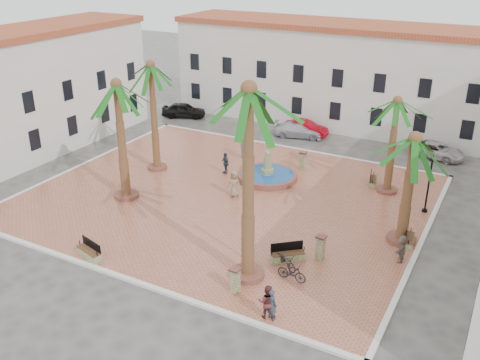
{
  "coord_description": "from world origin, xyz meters",
  "views": [
    {
      "loc": [
        16.57,
        -28.73,
        16.1
      ],
      "look_at": [
        1.0,
        0.0,
        1.6
      ],
      "focal_mm": 40.0,
      "sensor_mm": 36.0,
      "label": 1
    }
  ],
  "objects_px": {
    "cyclist_b": "(267,302)",
    "car_white": "(437,150)",
    "pedestrian_fountain_a": "(234,184)",
    "car_black": "(184,110)",
    "fountain": "(267,175)",
    "bench_s": "(89,253)",
    "bicycle_a": "(286,260)",
    "car_red": "(305,128)",
    "palm_sw": "(117,98)",
    "palm_nw": "(151,76)",
    "palm_s": "(249,111)",
    "bollard_e": "(320,247)",
    "bench_e": "(409,240)",
    "lamppost_e": "(430,174)",
    "bench_ne": "(373,181)",
    "pedestrian_north": "(244,146)",
    "bench_se": "(288,256)",
    "palm_e": "(413,153)",
    "cyclist_a": "(272,304)",
    "lamppost_s": "(249,220)",
    "bicycle_b": "(292,272)",
    "bollard_se": "(235,280)",
    "pedestrian_east": "(402,248)",
    "bollard_n": "(303,160)",
    "pedestrian_fountain_b": "(225,163)",
    "car_silver": "(299,130)",
    "litter_bin": "(234,285)",
    "palm_ne": "(396,112)"
  },
  "relations": [
    {
      "from": "fountain",
      "to": "palm_nw",
      "type": "height_order",
      "value": "palm_nw"
    },
    {
      "from": "bench_se",
      "to": "bollard_e",
      "type": "xyz_separation_m",
      "value": [
        1.5,
        0.99,
        0.46
      ]
    },
    {
      "from": "palm_e",
      "to": "cyclist_a",
      "type": "xyz_separation_m",
      "value": [
        -3.63,
        -10.06,
        -4.69
      ]
    },
    {
      "from": "bench_e",
      "to": "bollard_n",
      "type": "xyz_separation_m",
      "value": [
        -9.67,
        7.42,
        0.51
      ]
    },
    {
      "from": "bench_ne",
      "to": "palm_s",
      "type": "bearing_deg",
      "value": 157.91
    },
    {
      "from": "lamppost_s",
      "to": "bicycle_b",
      "type": "height_order",
      "value": "lamppost_s"
    },
    {
      "from": "lamppost_e",
      "to": "litter_bin",
      "type": "relative_size",
      "value": 5.77
    },
    {
      "from": "palm_sw",
      "to": "palm_nw",
      "type": "bearing_deg",
      "value": 103.16
    },
    {
      "from": "bench_ne",
      "to": "pedestrian_east",
      "type": "height_order",
      "value": "pedestrian_east"
    },
    {
      "from": "palm_e",
      "to": "lamppost_e",
      "type": "height_order",
      "value": "palm_e"
    },
    {
      "from": "bicycle_a",
      "to": "car_silver",
      "type": "height_order",
      "value": "car_silver"
    },
    {
      "from": "pedestrian_east",
      "to": "car_white",
      "type": "xyz_separation_m",
      "value": [
        -1.13,
        17.52,
        -0.33
      ]
    },
    {
      "from": "bollard_n",
      "to": "car_red",
      "type": "distance_m",
      "value": 8.5
    },
    {
      "from": "palm_s",
      "to": "bollard_e",
      "type": "height_order",
      "value": "palm_s"
    },
    {
      "from": "pedestrian_fountain_b",
      "to": "pedestrian_east",
      "type": "distance_m",
      "value": 15.74
    },
    {
      "from": "fountain",
      "to": "lamppost_s",
      "type": "height_order",
      "value": "lamppost_s"
    },
    {
      "from": "bench_ne",
      "to": "car_red",
      "type": "xyz_separation_m",
      "value": [
        -8.54,
        8.05,
        0.3
      ]
    },
    {
      "from": "bicycle_a",
      "to": "car_red",
      "type": "height_order",
      "value": "car_red"
    },
    {
      "from": "bench_s",
      "to": "palm_nw",
      "type": "bearing_deg",
      "value": 124.44
    },
    {
      "from": "palm_ne",
      "to": "car_red",
      "type": "bearing_deg",
      "value": 137.94
    },
    {
      "from": "bench_se",
      "to": "cyclist_a",
      "type": "height_order",
      "value": "cyclist_a"
    },
    {
      "from": "lamppost_s",
      "to": "car_silver",
      "type": "relative_size",
      "value": 0.84
    },
    {
      "from": "bollard_se",
      "to": "pedestrian_east",
      "type": "bearing_deg",
      "value": 45.82
    },
    {
      "from": "pedestrian_fountain_b",
      "to": "bicycle_a",
      "type": "bearing_deg",
      "value": -12.57
    },
    {
      "from": "palm_e",
      "to": "bench_se",
      "type": "relative_size",
      "value": 3.62
    },
    {
      "from": "palm_s",
      "to": "palm_nw",
      "type": "bearing_deg",
      "value": 143.4
    },
    {
      "from": "bench_ne",
      "to": "pedestrian_north",
      "type": "height_order",
      "value": "pedestrian_north"
    },
    {
      "from": "bollard_n",
      "to": "bollard_e",
      "type": "distance_m",
      "value": 12.78
    },
    {
      "from": "car_red",
      "to": "bollard_se",
      "type": "bearing_deg",
      "value": -167.07
    },
    {
      "from": "bollard_se",
      "to": "bicycle_b",
      "type": "distance_m",
      "value": 3.07
    },
    {
      "from": "cyclist_b",
      "to": "car_white",
      "type": "height_order",
      "value": "cyclist_b"
    },
    {
      "from": "fountain",
      "to": "palm_ne",
      "type": "bearing_deg",
      "value": 14.16
    },
    {
      "from": "fountain",
      "to": "palm_nw",
      "type": "bearing_deg",
      "value": -165.24
    },
    {
      "from": "palm_sw",
      "to": "palm_e",
      "type": "xyz_separation_m",
      "value": [
        17.97,
        3.01,
        -1.48
      ]
    },
    {
      "from": "bench_e",
      "to": "bench_se",
      "type": "bearing_deg",
      "value": 125.75
    },
    {
      "from": "bench_se",
      "to": "car_white",
      "type": "height_order",
      "value": "car_white"
    },
    {
      "from": "lamppost_s",
      "to": "bicycle_b",
      "type": "distance_m",
      "value": 3.51
    },
    {
      "from": "bench_se",
      "to": "bench_e",
      "type": "bearing_deg",
      "value": 2.02
    },
    {
      "from": "litter_bin",
      "to": "cyclist_a",
      "type": "distance_m",
      "value": 2.83
    },
    {
      "from": "palm_s",
      "to": "bench_ne",
      "type": "relative_size",
      "value": 6.23
    },
    {
      "from": "lamppost_s",
      "to": "pedestrian_east",
      "type": "relative_size",
      "value": 2.38
    },
    {
      "from": "palm_nw",
      "to": "cyclist_b",
      "type": "xyz_separation_m",
      "value": [
        15.3,
        -12.18,
        -6.34
      ]
    },
    {
      "from": "bench_se",
      "to": "pedestrian_fountain_a",
      "type": "xyz_separation_m",
      "value": [
        -6.51,
        5.7,
        0.65
      ]
    },
    {
      "from": "pedestrian_fountain_a",
      "to": "car_black",
      "type": "bearing_deg",
      "value": 133.38
    },
    {
      "from": "bollard_se",
      "to": "bollard_n",
      "type": "bearing_deg",
      "value": 100.71
    },
    {
      "from": "lamppost_e",
      "to": "bollard_e",
      "type": "distance_m",
      "value": 9.68
    },
    {
      "from": "bench_e",
      "to": "cyclist_b",
      "type": "relative_size",
      "value": 0.97
    },
    {
      "from": "bollard_se",
      "to": "car_black",
      "type": "distance_m",
      "value": 30.32
    },
    {
      "from": "fountain",
      "to": "bench_s",
      "type": "xyz_separation_m",
      "value": [
        -4.03,
        -14.37,
        -0.03
      ]
    },
    {
      "from": "lamppost_e",
      "to": "pedestrian_east",
      "type": "distance_m",
      "value": 6.98
    }
  ]
}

